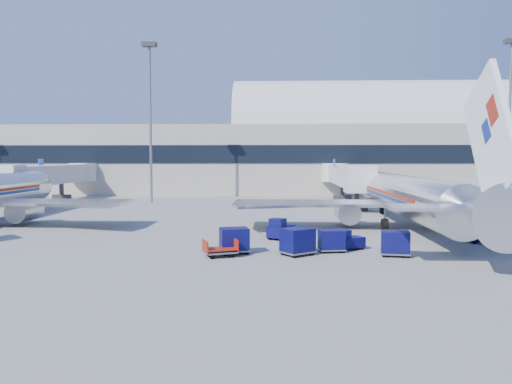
{
  "coord_description": "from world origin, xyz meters",
  "views": [
    {
      "loc": [
        -2.28,
        -40.56,
        6.5
      ],
      "look_at": [
        -4.08,
        6.0,
        3.24
      ],
      "focal_mm": 35.0,
      "sensor_mm": 36.0,
      "label": 1
    }
  ],
  "objects_px": {
    "tug_left": "(280,229)",
    "cart_open_red": "(221,251)",
    "jetbridge_near": "(345,175)",
    "cart_solo_near": "(395,243)",
    "cart_train_c": "(234,240)",
    "cart_train_b": "(298,241)",
    "tug_lead": "(347,240)",
    "mast_east": "(510,97)",
    "cart_solo_far": "(506,237)",
    "tug_right": "(484,234)",
    "cart_train_a": "(332,240)",
    "airliner_main": "(412,197)",
    "mast_west": "(150,98)",
    "jetbridge_mid": "(55,175)"
  },
  "relations": [
    {
      "from": "tug_left",
      "to": "cart_open_red",
      "type": "relative_size",
      "value": 1.15
    },
    {
      "from": "jetbridge_near",
      "to": "cart_solo_near",
      "type": "bearing_deg",
      "value": -92.94
    },
    {
      "from": "cart_train_c",
      "to": "cart_open_red",
      "type": "relative_size",
      "value": 0.91
    },
    {
      "from": "cart_train_b",
      "to": "tug_lead",
      "type": "bearing_deg",
      "value": -6.5
    },
    {
      "from": "mast_east",
      "to": "cart_solo_far",
      "type": "height_order",
      "value": "mast_east"
    },
    {
      "from": "mast_east",
      "to": "tug_right",
      "type": "xyz_separation_m",
      "value": [
        -16.51,
        -32.57,
        -14.11
      ]
    },
    {
      "from": "cart_open_red",
      "to": "jetbridge_near",
      "type": "bearing_deg",
      "value": 49.19
    },
    {
      "from": "tug_left",
      "to": "cart_train_a",
      "type": "distance_m",
      "value": 6.47
    },
    {
      "from": "airliner_main",
      "to": "mast_west",
      "type": "bearing_deg",
      "value": 139.64
    },
    {
      "from": "cart_solo_far",
      "to": "mast_east",
      "type": "bearing_deg",
      "value": 74.5
    },
    {
      "from": "mast_east",
      "to": "cart_train_c",
      "type": "bearing_deg",
      "value": -133.22
    },
    {
      "from": "jetbridge_mid",
      "to": "cart_train_a",
      "type": "height_order",
      "value": "jetbridge_mid"
    },
    {
      "from": "tug_lead",
      "to": "cart_train_b",
      "type": "xyz_separation_m",
      "value": [
        -3.57,
        -2.12,
        0.3
      ]
    },
    {
      "from": "jetbridge_near",
      "to": "tug_lead",
      "type": "height_order",
      "value": "jetbridge_near"
    },
    {
      "from": "mast_east",
      "to": "tug_right",
      "type": "height_order",
      "value": "mast_east"
    },
    {
      "from": "mast_west",
      "to": "cart_solo_far",
      "type": "bearing_deg",
      "value": -46.17
    },
    {
      "from": "airliner_main",
      "to": "cart_train_c",
      "type": "relative_size",
      "value": 16.33
    },
    {
      "from": "cart_solo_near",
      "to": "cart_train_b",
      "type": "bearing_deg",
      "value": -171.7
    },
    {
      "from": "tug_left",
      "to": "cart_solo_far",
      "type": "distance_m",
      "value": 16.36
    },
    {
      "from": "cart_train_b",
      "to": "cart_solo_far",
      "type": "distance_m",
      "value": 14.9
    },
    {
      "from": "cart_train_a",
      "to": "cart_open_red",
      "type": "bearing_deg",
      "value": -175.14
    },
    {
      "from": "jetbridge_near",
      "to": "cart_solo_far",
      "type": "distance_m",
      "value": 36.81
    },
    {
      "from": "mast_east",
      "to": "tug_lead",
      "type": "height_order",
      "value": "mast_east"
    },
    {
      "from": "jetbridge_mid",
      "to": "tug_right",
      "type": "xyz_separation_m",
      "value": [
        47.89,
        -33.38,
        -3.24
      ]
    },
    {
      "from": "mast_west",
      "to": "cart_train_c",
      "type": "height_order",
      "value": "mast_west"
    },
    {
      "from": "airliner_main",
      "to": "cart_solo_far",
      "type": "distance_m",
      "value": 10.78
    },
    {
      "from": "tug_right",
      "to": "cart_open_red",
      "type": "xyz_separation_m",
      "value": [
        -19.34,
        -5.9,
        -0.28
      ]
    },
    {
      "from": "tug_lead",
      "to": "tug_right",
      "type": "xyz_separation_m",
      "value": [
        10.71,
        3.06,
        0.03
      ]
    },
    {
      "from": "jetbridge_mid",
      "to": "cart_solo_near",
      "type": "bearing_deg",
      "value": -44.0
    },
    {
      "from": "cart_train_a",
      "to": "cart_train_b",
      "type": "relative_size",
      "value": 0.75
    },
    {
      "from": "tug_left",
      "to": "cart_train_a",
      "type": "bearing_deg",
      "value": -119.58
    },
    {
      "from": "airliner_main",
      "to": "tug_right",
      "type": "relative_size",
      "value": 14.77
    },
    {
      "from": "jetbridge_near",
      "to": "mast_west",
      "type": "distance_m",
      "value": 29.67
    },
    {
      "from": "jetbridge_mid",
      "to": "tug_lead",
      "type": "xyz_separation_m",
      "value": [
        37.19,
        -36.44,
        -3.27
      ]
    },
    {
      "from": "cart_solo_far",
      "to": "tug_left",
      "type": "bearing_deg",
      "value": 173.94
    },
    {
      "from": "tug_right",
      "to": "cart_train_b",
      "type": "distance_m",
      "value": 15.19
    },
    {
      "from": "airliner_main",
      "to": "mast_east",
      "type": "height_order",
      "value": "mast_east"
    },
    {
      "from": "mast_east",
      "to": "tug_left",
      "type": "height_order",
      "value": "mast_east"
    },
    {
      "from": "mast_west",
      "to": "tug_lead",
      "type": "bearing_deg",
      "value": -57.4
    },
    {
      "from": "jetbridge_near",
      "to": "cart_open_red",
      "type": "distance_m",
      "value": 41.66
    },
    {
      "from": "mast_west",
      "to": "cart_solo_far",
      "type": "xyz_separation_m",
      "value": [
        33.92,
        -35.33,
        -13.89
      ]
    },
    {
      "from": "cart_solo_near",
      "to": "tug_left",
      "type": "bearing_deg",
      "value": 147.12
    },
    {
      "from": "cart_train_c",
      "to": "tug_left",
      "type": "bearing_deg",
      "value": 48.09
    },
    {
      "from": "tug_lead",
      "to": "mast_west",
      "type": "bearing_deg",
      "value": 95.81
    },
    {
      "from": "jetbridge_near",
      "to": "mast_west",
      "type": "relative_size",
      "value": 1.22
    },
    {
      "from": "cart_solo_near",
      "to": "tug_lead",
      "type": "bearing_deg",
      "value": 151.18
    },
    {
      "from": "mast_east",
      "to": "cart_train_b",
      "type": "xyz_separation_m",
      "value": [
        -30.79,
        -37.74,
        -13.83
      ]
    },
    {
      "from": "mast_west",
      "to": "tug_lead",
      "type": "xyz_separation_m",
      "value": [
        22.79,
        -35.63,
        -14.14
      ]
    },
    {
      "from": "cart_train_c",
      "to": "cart_solo_near",
      "type": "xyz_separation_m",
      "value": [
        10.65,
        -0.55,
        -0.04
      ]
    },
    {
      "from": "tug_left",
      "to": "cart_train_b",
      "type": "xyz_separation_m",
      "value": [
        1.1,
        -6.65,
        0.2
      ]
    }
  ]
}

